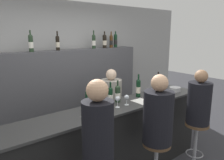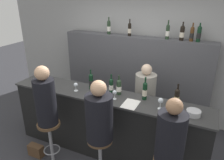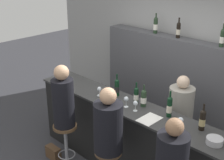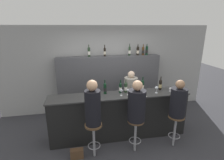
{
  "view_description": "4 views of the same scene",
  "coord_description": "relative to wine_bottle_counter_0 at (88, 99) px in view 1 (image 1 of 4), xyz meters",
  "views": [
    {
      "loc": [
        -1.73,
        -1.9,
        2.04
      ],
      "look_at": [
        -0.05,
        0.2,
        1.46
      ],
      "focal_mm": 35.0,
      "sensor_mm": 36.0,
      "label": 1
    },
    {
      "loc": [
        1.37,
        -2.44,
        2.57
      ],
      "look_at": [
        0.16,
        0.17,
        1.38
      ],
      "focal_mm": 35.0,
      "sensor_mm": 36.0,
      "label": 2
    },
    {
      "loc": [
        2.5,
        -2.63,
        2.99
      ],
      "look_at": [
        -0.21,
        0.16,
        1.41
      ],
      "focal_mm": 50.0,
      "sensor_mm": 36.0,
      "label": 3
    },
    {
      "loc": [
        -0.87,
        -3.35,
        2.56
      ],
      "look_at": [
        -0.19,
        0.17,
        1.46
      ],
      "focal_mm": 28.0,
      "sensor_mm": 36.0,
      "label": 4
    }
  ],
  "objects": [
    {
      "name": "wine_glass_0",
      "position": [
        -0.18,
        -0.18,
        -0.03
      ],
      "size": [
        0.07,
        0.07,
        0.14
      ],
      "color": "silver",
      "rests_on": "bar_counter"
    },
    {
      "name": "tasting_menu",
      "position": [
        0.77,
        -0.23,
        -0.13
      ],
      "size": [
        0.21,
        0.3,
        0.0
      ],
      "color": "white",
      "rests_on": "bar_counter"
    },
    {
      "name": "wine_bottle_backbar_5",
      "position": [
        1.45,
        1.21,
        0.67
      ],
      "size": [
        0.07,
        0.07,
        0.32
      ],
      "color": "black",
      "rests_on": "back_bar_cabinet"
    },
    {
      "name": "wine_glass_3",
      "position": [
        1.18,
        -0.18,
        -0.01
      ],
      "size": [
        0.07,
        0.07,
        0.16
      ],
      "color": "silver",
      "rests_on": "bar_counter"
    },
    {
      "name": "wine_bottle_counter_0",
      "position": [
        0.0,
        0.0,
        0.0
      ],
      "size": [
        0.07,
        0.07,
        0.33
      ],
      "color": "black",
      "rests_on": "bar_counter"
    },
    {
      "name": "wine_bottle_backbar_2",
      "position": [
        0.92,
        1.21,
        0.67
      ],
      "size": [
        0.07,
        0.07,
        0.34
      ],
      "color": "#233823",
      "rests_on": "back_bar_cabinet"
    },
    {
      "name": "metal_bowl",
      "position": [
        1.61,
        -0.16,
        -0.1
      ],
      "size": [
        0.18,
        0.18,
        0.07
      ],
      "color": "#B7B7BC",
      "rests_on": "bar_counter"
    },
    {
      "name": "wine_glass_1",
      "position": [
        0.34,
        -0.18,
        -0.02
      ],
      "size": [
        0.06,
        0.06,
        0.15
      ],
      "color": "silver",
      "rests_on": "bar_counter"
    },
    {
      "name": "wine_bottle_backbar_3",
      "position": [
        1.17,
        1.21,
        0.67
      ],
      "size": [
        0.08,
        0.08,
        0.32
      ],
      "color": "black",
      "rests_on": "back_bar_cabinet"
    },
    {
      "name": "wine_bottle_counter_3",
      "position": [
        0.9,
        0.0,
        0.01
      ],
      "size": [
        0.07,
        0.07,
        0.35
      ],
      "color": "black",
      "rests_on": "bar_counter"
    },
    {
      "name": "bar_stool_middle",
      "position": [
        0.52,
        -0.71,
        -0.64
      ],
      "size": [
        0.34,
        0.34,
        0.74
      ],
      "color": "gray",
      "rests_on": "ground_plane"
    },
    {
      "name": "wine_bottle_backbar_4",
      "position": [
        1.34,
        1.21,
        0.66
      ],
      "size": [
        0.07,
        0.07,
        0.32
      ],
      "color": "#4C2D14",
      "rests_on": "back_bar_cabinet"
    },
    {
      "name": "guest_seated_left",
      "position": [
        -0.34,
        -0.71,
        -0.07
      ],
      "size": [
        0.3,
        0.3,
        0.9
      ],
      "color": "black",
      "rests_on": "bar_stool_left"
    },
    {
      "name": "guest_seated_middle",
      "position": [
        0.52,
        -0.71,
        -0.12
      ],
      "size": [
        0.35,
        0.35,
        0.84
      ],
      "color": "black",
      "rests_on": "bar_stool_middle"
    },
    {
      "name": "wine_bottle_counter_4",
      "position": [
        1.36,
        0.0,
        0.0
      ],
      "size": [
        0.07,
        0.07,
        0.33
      ],
      "color": "black",
      "rests_on": "bar_counter"
    },
    {
      "name": "wine_bottle_counter_1",
      "position": [
        0.36,
        0.0,
        -0.01
      ],
      "size": [
        0.07,
        0.07,
        0.31
      ],
      "color": "black",
      "rests_on": "bar_counter"
    },
    {
      "name": "bar_stool_right",
      "position": [
        1.43,
        -0.71,
        -0.64
      ],
      "size": [
        0.34,
        0.34,
        0.74
      ],
      "color": "gray",
      "rests_on": "ground_plane"
    },
    {
      "name": "wine_bottle_backbar_1",
      "position": [
        0.19,
        1.21,
        0.66
      ],
      "size": [
        0.07,
        0.07,
        0.32
      ],
      "color": "black",
      "rests_on": "back_bar_cabinet"
    },
    {
      "name": "back_bar_cabinet",
      "position": [
        0.31,
        1.21,
        -0.34
      ],
      "size": [
        3.01,
        0.28,
        1.74
      ],
      "color": "#4C4C51",
      "rests_on": "ground_plane"
    },
    {
      "name": "guest_seated_right",
      "position": [
        1.43,
        -0.71,
        -0.13
      ],
      "size": [
        0.33,
        0.33,
        0.8
      ],
      "color": "black",
      "rests_on": "bar_stool_right"
    },
    {
      "name": "bar_counter",
      "position": [
        0.31,
        -0.11,
        -0.67
      ],
      "size": [
        3.21,
        0.54,
        1.08
      ],
      "color": "black",
      "rests_on": "ground_plane"
    },
    {
      "name": "wine_glass_2",
      "position": [
        0.5,
        -0.18,
        -0.03
      ],
      "size": [
        0.06,
        0.06,
        0.14
      ],
      "color": "silver",
      "rests_on": "bar_counter"
    },
    {
      "name": "wall_back",
      "position": [
        0.31,
        1.44,
        0.09
      ],
      "size": [
        6.4,
        0.05,
        2.6
      ],
      "color": "#9E9E9E",
      "rests_on": "ground_plane"
    },
    {
      "name": "wine_bottle_backbar_0",
      "position": [
        -0.26,
        1.21,
        0.67
      ],
      "size": [
        0.07,
        0.07,
        0.34
      ],
      "color": "#233823",
      "rests_on": "back_bar_cabinet"
    },
    {
      "name": "wine_bottle_counter_2",
      "position": [
        0.49,
        -0.0,
        -0.01
      ],
      "size": [
        0.08,
        0.08,
        0.31
      ],
      "color": "#233823",
      "rests_on": "bar_counter"
    },
    {
      "name": "bartender",
      "position": [
        0.77,
        0.5,
        -0.55
      ],
      "size": [
        0.35,
        0.35,
        1.45
      ],
      "color": "gray",
      "rests_on": "ground_plane"
    }
  ]
}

